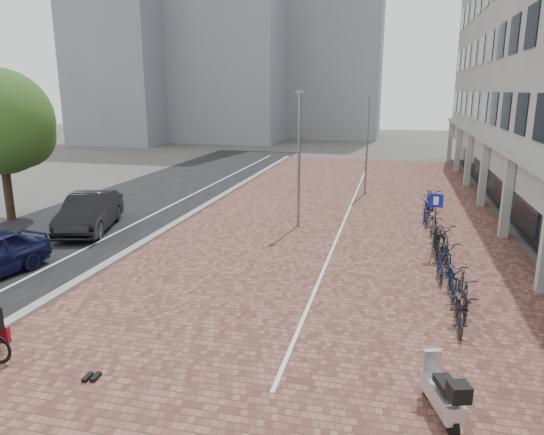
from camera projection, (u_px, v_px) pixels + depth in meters
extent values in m
plane|color=#474442|center=(218.00, 318.00, 13.39)|extent=(140.00, 140.00, 0.00)
cube|color=brown|center=(342.00, 216.00, 24.23)|extent=(14.50, 42.00, 0.04)
cube|color=black|center=(134.00, 205.00, 26.77)|extent=(8.00, 50.00, 0.03)
cube|color=gray|center=(203.00, 207.00, 25.85)|extent=(0.35, 42.00, 0.14)
cube|color=white|center=(169.00, 206.00, 26.30)|extent=(0.12, 44.00, 0.00)
cube|color=white|center=(346.00, 216.00, 24.18)|extent=(0.10, 30.00, 0.00)
cube|color=black|center=(500.00, 175.00, 25.84)|extent=(0.15, 38.00, 3.20)
cube|color=#ABABA5|center=(500.00, 140.00, 25.46)|extent=(1.60, 38.00, 0.30)
cube|color=#ABABA5|center=(507.00, 197.00, 20.37)|extent=(0.35, 0.35, 3.40)
cube|color=#ABABA5|center=(483.00, 174.00, 26.02)|extent=(0.35, 0.35, 3.40)
cube|color=#ABABA5|center=(468.00, 159.00, 31.67)|extent=(0.35, 0.35, 3.40)
cube|color=#ABABA5|center=(458.00, 149.00, 37.33)|extent=(0.35, 0.35, 3.40)
cube|color=#ABABA5|center=(450.00, 141.00, 42.98)|extent=(0.35, 0.35, 3.40)
cube|color=gray|center=(224.00, 1.00, 58.39)|extent=(14.00, 12.00, 32.00)
cube|color=gray|center=(334.00, 32.00, 62.95)|extent=(12.00, 10.00, 26.00)
cube|color=gray|center=(123.00, 53.00, 56.50)|extent=(10.00, 10.00, 20.00)
imported|color=black|center=(90.00, 212.00, 21.63)|extent=(3.03, 5.18, 1.61)
cylinder|color=slate|center=(434.00, 228.00, 18.17)|extent=(0.07, 0.07, 2.14)
cube|color=#0B1899|center=(436.00, 201.00, 17.90)|extent=(0.48, 0.14, 0.49)
cylinder|color=gray|center=(299.00, 161.00, 21.72)|extent=(0.12, 0.12, 5.82)
cylinder|color=gray|center=(367.00, 147.00, 28.75)|extent=(0.12, 0.12, 5.56)
cylinder|color=#382619|center=(8.00, 188.00, 23.29)|extent=(0.39, 0.39, 3.02)
sphere|color=#2C4E1A|center=(21.00, 135.00, 23.20)|extent=(3.02, 3.02, 3.02)
imported|color=black|center=(460.00, 308.00, 12.79)|extent=(0.76, 2.00, 1.04)
imported|color=black|center=(463.00, 292.00, 13.83)|extent=(0.54, 1.76, 1.05)
imported|color=#142039|center=(453.00, 277.00, 14.95)|extent=(0.74, 1.99, 1.04)
imported|color=#141A37|center=(440.00, 263.00, 16.09)|extent=(0.50, 1.75, 1.05)
imported|color=black|center=(446.00, 253.00, 17.11)|extent=(0.77, 2.00, 1.04)
imported|color=black|center=(437.00, 243.00, 18.25)|extent=(0.50, 1.75, 1.05)
imported|color=black|center=(443.00, 235.00, 19.27)|extent=(0.95, 2.05, 1.04)
imported|color=black|center=(435.00, 227.00, 20.40)|extent=(0.56, 1.76, 1.05)
imported|color=#595751|center=(433.00, 220.00, 21.48)|extent=(0.89, 2.03, 1.04)
imported|color=#16183C|center=(426.00, 213.00, 22.62)|extent=(0.57, 1.77, 1.05)
imported|color=black|center=(428.00, 208.00, 23.67)|extent=(0.83, 2.02, 1.04)
imported|color=#16183F|center=(428.00, 203.00, 24.73)|extent=(0.53, 1.76, 1.05)
imported|color=black|center=(433.00, 199.00, 25.76)|extent=(0.69, 1.97, 1.04)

